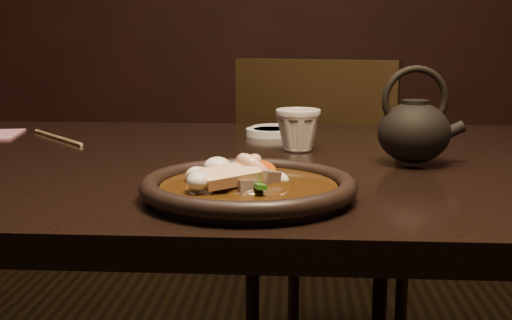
# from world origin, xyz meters

# --- Properties ---
(table) EXTENTS (1.60, 0.90, 0.75)m
(table) POSITION_xyz_m (0.00, 0.00, 0.67)
(table) COLOR black
(table) RESTS_ON floor
(chair) EXTENTS (0.54, 0.54, 0.90)m
(chair) POSITION_xyz_m (0.23, 0.60, 0.49)
(chair) COLOR black
(chair) RESTS_ON floor
(plate) EXTENTS (0.28, 0.28, 0.03)m
(plate) POSITION_xyz_m (0.09, -0.29, 0.76)
(plate) COLOR black
(plate) RESTS_ON table
(stirfry) EXTENTS (0.15, 0.15, 0.06)m
(stirfry) POSITION_xyz_m (0.08, -0.28, 0.77)
(stirfry) COLOR #341D09
(stirfry) RESTS_ON plate
(soy_dish) EXTENTS (0.10, 0.10, 0.01)m
(soy_dish) POSITION_xyz_m (0.09, 0.26, 0.76)
(soy_dish) COLOR white
(soy_dish) RESTS_ON table
(saucer_right) EXTENTS (0.12, 0.12, 0.01)m
(saucer_right) POSITION_xyz_m (0.10, 0.31, 0.76)
(saucer_right) COLOR white
(saucer_right) RESTS_ON table
(tea_cup) EXTENTS (0.09, 0.09, 0.08)m
(tea_cup) POSITION_xyz_m (0.15, 0.07, 0.79)
(tea_cup) COLOR beige
(tea_cup) RESTS_ON table
(chopsticks) EXTENTS (0.16, 0.18, 0.01)m
(chopsticks) POSITION_xyz_m (-0.34, 0.18, 0.75)
(chopsticks) COLOR tan
(chopsticks) RESTS_ON table
(teapot) EXTENTS (0.14, 0.12, 0.16)m
(teapot) POSITION_xyz_m (0.33, -0.05, 0.81)
(teapot) COLOR black
(teapot) RESTS_ON table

